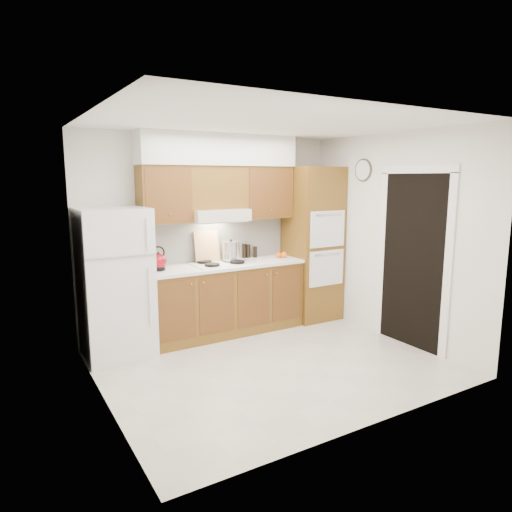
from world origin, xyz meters
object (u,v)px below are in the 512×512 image
(oven_cabinet, at_px, (312,244))
(stock_pot, at_px, (231,251))
(fridge, at_px, (115,283))
(kettle, at_px, (158,262))

(oven_cabinet, distance_m, stock_pot, 1.29)
(stock_pot, bearing_deg, oven_cabinet, -3.50)
(oven_cabinet, bearing_deg, fridge, -179.30)
(oven_cabinet, bearing_deg, stock_pot, 176.50)
(kettle, xyz_separation_m, stock_pot, (1.01, 0.04, 0.04))
(oven_cabinet, relative_size, kettle, 11.18)
(oven_cabinet, xyz_separation_m, stock_pot, (-1.29, 0.08, -0.01))
(kettle, relative_size, stock_pot, 0.82)
(fridge, height_order, kettle, fridge)
(fridge, relative_size, stock_pot, 7.16)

